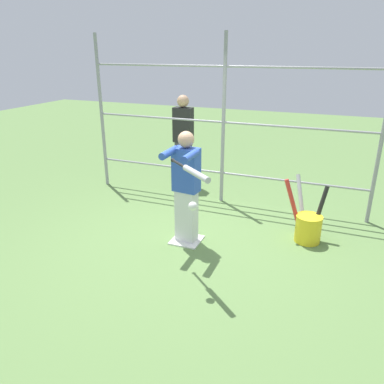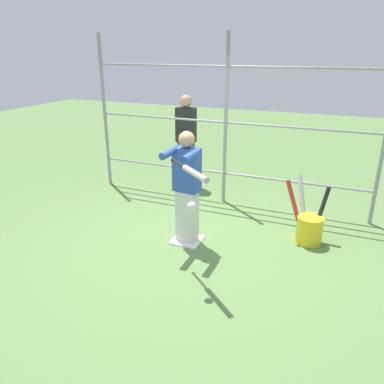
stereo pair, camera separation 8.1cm
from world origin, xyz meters
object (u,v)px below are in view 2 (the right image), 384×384
Objects in this scene: bat_bucket at (309,226)px; bystander_behind_fence at (186,140)px; baseball_bat_swinging at (192,172)px; softball_in_flight at (192,206)px; batter at (186,185)px.

bat_bucket is 0.50× the size of bystander_behind_fence.
softball_in_flight is at bearing 111.08° from baseball_bat_swinging.
bat_bucket is at bearing -125.38° from softball_in_flight.
bystander_behind_fence is (1.35, -2.90, -0.39)m from baseball_bat_swinging.
baseball_bat_swinging is at bearing -68.92° from softball_in_flight.
batter is 1.80× the size of bat_bucket.
softball_in_flight is 0.06× the size of bystander_behind_fence.
batter is at bearing -63.19° from softball_in_flight.
bystander_behind_fence reaches higher than baseball_bat_swinging.
batter reaches higher than bat_bucket.
batter is 2.23× the size of baseball_bat_swinging.
baseball_bat_swinging reaches higher than bat_bucket.
batter reaches higher than softball_in_flight.
bystander_behind_fence is (1.40, -3.05, -0.06)m from softball_in_flight.
batter is at bearing 113.80° from bystander_behind_fence.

